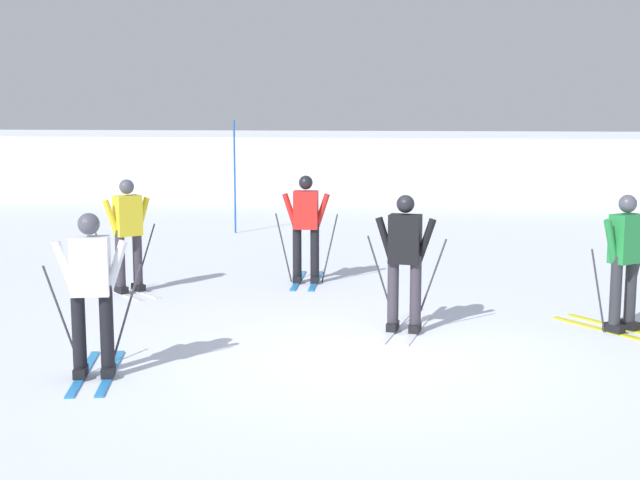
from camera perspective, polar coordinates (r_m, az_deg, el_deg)
ground_plane at (r=9.88m, az=3.28°, el=-7.63°), size 120.00×120.00×0.00m
far_snow_ridge at (r=29.96m, az=5.97°, el=5.03°), size 80.00×8.24×1.89m
skier_red at (r=13.82m, az=-0.92°, el=0.92°), size 1.00×1.61×1.71m
skier_green at (r=11.41m, az=19.10°, el=-1.17°), size 1.31×1.46×1.71m
skier_yellow at (r=13.40m, az=-12.34°, el=0.48°), size 1.39×1.39×1.71m
skier_white at (r=9.23m, az=-14.58°, el=-3.19°), size 0.98×1.64×1.71m
skier_black at (r=10.81m, az=5.52°, el=-1.26°), size 0.99×1.64×1.71m
trail_marker_pole at (r=19.53m, az=-5.54°, el=4.08°), size 0.04×0.04×2.49m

